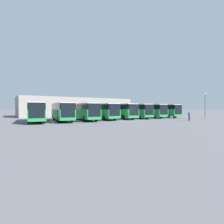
# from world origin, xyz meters

# --- Properties ---
(ground_plane) EXTENTS (600.00, 600.00, 0.00)m
(ground_plane) POSITION_xyz_m (0.00, 0.00, 0.00)
(ground_plane) COLOR #5B5B60
(bus_0) EXTENTS (4.06, 11.90, 3.27)m
(bus_0) POSITION_xyz_m (-15.28, -5.73, 1.82)
(bus_0) COLOR #238447
(bus_0) RESTS_ON ground_plane
(curb_divider_0) EXTENTS (0.95, 5.01, 0.15)m
(curb_divider_0) POSITION_xyz_m (-13.10, -4.01, 0.07)
(curb_divider_0) COLOR #B2B2AD
(curb_divider_0) RESTS_ON ground_plane
(bus_1) EXTENTS (4.06, 11.90, 3.27)m
(bus_1) POSITION_xyz_m (-10.91, -6.20, 1.82)
(bus_1) COLOR #238447
(bus_1) RESTS_ON ground_plane
(curb_divider_1) EXTENTS (0.95, 5.01, 0.15)m
(curb_divider_1) POSITION_xyz_m (-8.73, -4.48, 0.07)
(curb_divider_1) COLOR #B2B2AD
(curb_divider_1) RESTS_ON ground_plane
(bus_2) EXTENTS (4.06, 11.90, 3.27)m
(bus_2) POSITION_xyz_m (-6.55, -6.31, 1.82)
(bus_2) COLOR #238447
(bus_2) RESTS_ON ground_plane
(curb_divider_2) EXTENTS (0.95, 5.01, 0.15)m
(curb_divider_2) POSITION_xyz_m (-4.37, -4.58, 0.07)
(curb_divider_2) COLOR #B2B2AD
(curb_divider_2) RESTS_ON ground_plane
(bus_3) EXTENTS (4.06, 11.90, 3.27)m
(bus_3) POSITION_xyz_m (-2.18, -6.07, 1.82)
(bus_3) COLOR #238447
(bus_3) RESTS_ON ground_plane
(curb_divider_3) EXTENTS (0.95, 5.01, 0.15)m
(curb_divider_3) POSITION_xyz_m (-0.00, -4.34, 0.07)
(curb_divider_3) COLOR #B2B2AD
(curb_divider_3) RESTS_ON ground_plane
(bus_4) EXTENTS (4.06, 11.90, 3.27)m
(bus_4) POSITION_xyz_m (2.19, -6.25, 1.82)
(bus_4) COLOR #238447
(bus_4) RESTS_ON ground_plane
(curb_divider_4) EXTENTS (0.95, 5.01, 0.15)m
(curb_divider_4) POSITION_xyz_m (4.37, -4.52, 0.07)
(curb_divider_4) COLOR #B2B2AD
(curb_divider_4) RESTS_ON ground_plane
(bus_5) EXTENTS (4.06, 11.90, 3.27)m
(bus_5) POSITION_xyz_m (6.55, -5.68, 1.82)
(bus_5) COLOR #238447
(bus_5) RESTS_ON ground_plane
(curb_divider_5) EXTENTS (0.95, 5.01, 0.15)m
(curb_divider_5) POSITION_xyz_m (8.73, -3.95, 0.07)
(curb_divider_5) COLOR #B2B2AD
(curb_divider_5) RESTS_ON ground_plane
(bus_6) EXTENTS (4.06, 11.90, 3.27)m
(bus_6) POSITION_xyz_m (10.92, -5.96, 1.82)
(bus_6) COLOR #238447
(bus_6) RESTS_ON ground_plane
(curb_divider_6) EXTENTS (0.95, 5.01, 0.15)m
(curb_divider_6) POSITION_xyz_m (13.10, -4.23, 0.07)
(curb_divider_6) COLOR #B2B2AD
(curb_divider_6) RESTS_ON ground_plane
(bus_7) EXTENTS (4.06, 11.90, 3.27)m
(bus_7) POSITION_xyz_m (15.28, -6.33, 1.82)
(bus_7) COLOR #238447
(bus_7) RESTS_ON ground_plane
(pedestrian) EXTENTS (0.55, 0.55, 1.76)m
(pedestrian) POSITION_xyz_m (-9.76, 5.86, 0.94)
(pedestrian) COLOR black
(pedestrian) RESTS_ON ground_plane
(station_building) EXTENTS (33.40, 13.95, 5.43)m
(station_building) POSITION_xyz_m (0.00, -26.06, 2.75)
(station_building) COLOR gray
(station_building) RESTS_ON ground_plane
(lamppost) EXTENTS (0.36, 0.36, 5.78)m
(lamppost) POSITION_xyz_m (-18.42, 4.08, 3.44)
(lamppost) COLOR #59595E
(lamppost) RESTS_ON ground_plane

